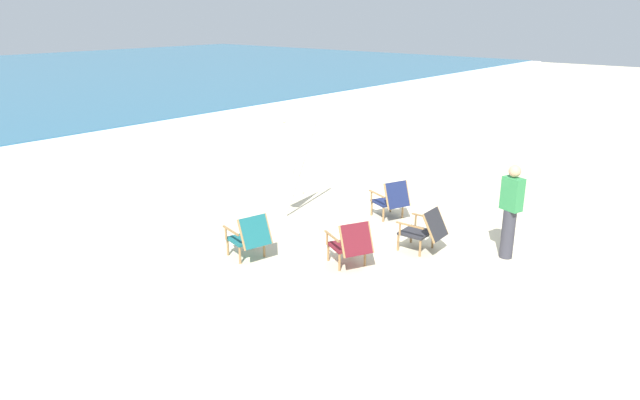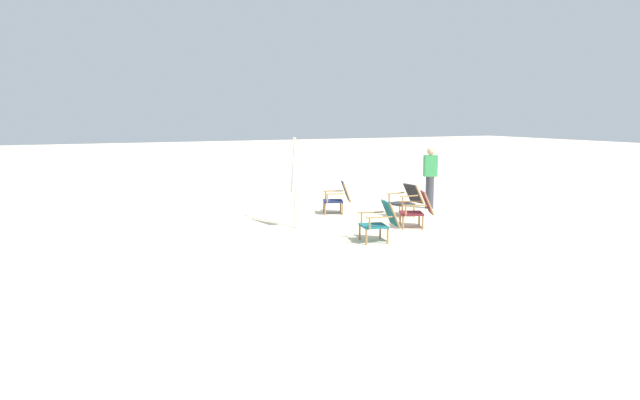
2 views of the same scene
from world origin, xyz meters
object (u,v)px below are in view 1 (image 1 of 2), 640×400
object	(u,v)px
beach_chair_back_left	(250,236)
beach_chair_front_left	(351,243)
umbrella_furled_white	(296,153)
person_near_chairs	(510,211)
beach_chair_far_center	(392,199)
beach_chair_front_right	(425,229)

from	to	relation	value
beach_chair_back_left	beach_chair_front_left	distance (m)	1.71
umbrella_furled_white	beach_chair_front_left	bearing A→B (deg)	-118.24
person_near_chairs	beach_chair_front_left	bearing A→B (deg)	138.97
umbrella_furled_white	person_near_chairs	size ratio (longest dim) A/B	1.23
beach_chair_far_center	beach_chair_front_right	distance (m)	1.70
beach_chair_far_center	beach_chair_front_left	size ratio (longest dim) A/B	0.95
beach_chair_back_left	person_near_chairs	size ratio (longest dim) A/B	0.50
beach_chair_far_center	beach_chair_front_left	world-z (taller)	beach_chair_far_center
beach_chair_front_right	umbrella_furled_white	distance (m)	3.14
beach_chair_back_left	beach_chair_front_right	size ratio (longest dim) A/B	1.04
beach_chair_front_left	umbrella_furled_white	world-z (taller)	umbrella_furled_white
beach_chair_back_left	beach_chair_front_left	bearing A→B (deg)	-59.95
person_near_chairs	beach_chair_far_center	bearing A→B (deg)	83.07
beach_chair_front_right	umbrella_furled_white	xyz separation A→B (m)	(-0.04, 3.01, 0.88)
beach_chair_back_left	beach_chair_far_center	xyz separation A→B (m)	(3.21, -0.70, 0.00)
beach_chair_far_center	beach_chair_front_right	xyz separation A→B (m)	(-1.02, -1.37, -0.01)
beach_chair_far_center	beach_chair_front_left	bearing A→B (deg)	-161.62
beach_chair_front_right	person_near_chairs	xyz separation A→B (m)	(0.70, -1.20, 0.41)
beach_chair_far_center	umbrella_furled_white	world-z (taller)	umbrella_furled_white
beach_chair_front_right	umbrella_furled_white	world-z (taller)	umbrella_furled_white
beach_chair_back_left	person_near_chairs	xyz separation A→B (m)	(2.90, -3.26, 0.41)
beach_chair_back_left	beach_chair_front_right	bearing A→B (deg)	-43.25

